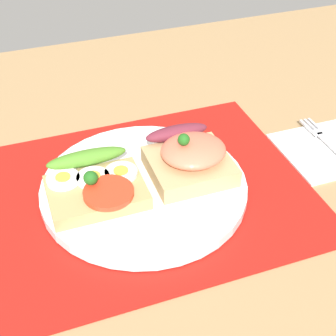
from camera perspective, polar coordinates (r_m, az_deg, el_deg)
The scene contains 6 objects.
ground_plane at distance 59.38cm, azimuth -2.73°, elevation -4.12°, with size 120.00×90.00×3.20cm, color #97754B.
placemat at distance 58.21cm, azimuth -2.79°, elevation -2.85°, with size 38.57×30.58×0.30cm, color #9E150F.
plate at distance 57.70cm, azimuth -2.81°, elevation -2.28°, with size 24.15×24.15×1.25cm, color white.
sandwich_egg_tomato at distance 55.61cm, azimuth -8.45°, elevation -1.89°, with size 10.70×9.98×3.84cm.
sandwich_salmon at distance 57.56cm, azimuth 2.64°, elevation 1.12°, with size 9.40×10.21×5.81cm.
fork at distance 67.86cm, azimuth 18.61°, elevation 2.39°, with size 1.62×14.76×0.32cm.
Camera 1 is at (-12.01, -41.98, 38.64)cm, focal length 52.40 mm.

